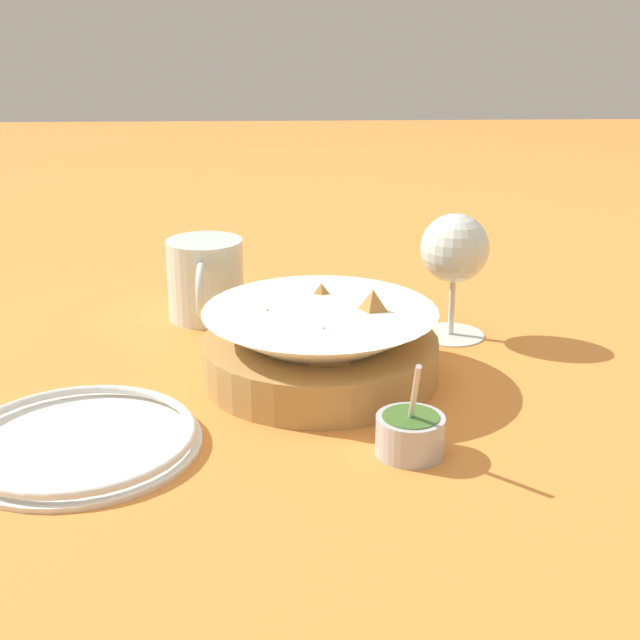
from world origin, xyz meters
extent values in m
plane|color=orange|center=(0.00, 0.00, 0.00)|extent=(4.00, 4.00, 0.00)
cylinder|color=#B2894C|center=(0.02, -0.02, 0.02)|extent=(0.24, 0.24, 0.04)
cone|color=white|center=(0.02, -0.02, 0.04)|extent=(0.24, 0.24, 0.07)
cylinder|color=#3D842D|center=(0.02, -0.02, 0.02)|extent=(0.18, 0.18, 0.01)
pyramid|color=#B77A38|center=(0.07, -0.01, 0.05)|extent=(0.07, 0.08, 0.05)
pyramid|color=#B77A38|center=(0.02, 0.04, 0.06)|extent=(0.08, 0.09, 0.07)
pyramid|color=#B77A38|center=(-0.04, -0.01, 0.06)|extent=(0.05, 0.06, 0.06)
pyramid|color=#B77A38|center=(0.01, -0.07, 0.05)|extent=(0.07, 0.06, 0.05)
cylinder|color=#B7B7BC|center=(0.18, 0.05, 0.02)|extent=(0.06, 0.06, 0.03)
cylinder|color=#42702D|center=(0.18, 0.05, 0.02)|extent=(0.05, 0.05, 0.02)
cylinder|color=#B7B7BC|center=(0.19, 0.05, 0.05)|extent=(0.05, 0.01, 0.08)
cylinder|color=silver|center=(-0.10, 0.14, 0.00)|extent=(0.08, 0.08, 0.00)
cylinder|color=silver|center=(-0.10, 0.14, 0.04)|extent=(0.01, 0.01, 0.07)
sphere|color=silver|center=(-0.10, 0.14, 0.10)|extent=(0.08, 0.08, 0.08)
sphere|color=#E5B77F|center=(-0.10, 0.14, 0.09)|extent=(0.05, 0.05, 0.05)
cylinder|color=silver|center=(-0.17, -0.15, 0.05)|extent=(0.09, 0.09, 0.10)
cylinder|color=orange|center=(-0.17, -0.15, 0.04)|extent=(0.08, 0.08, 0.07)
torus|color=silver|center=(-0.12, -0.15, 0.05)|extent=(0.07, 0.01, 0.07)
cylinder|color=white|center=(0.16, -0.23, 0.00)|extent=(0.21, 0.21, 0.01)
torus|color=white|center=(0.16, -0.23, 0.01)|extent=(0.20, 0.20, 0.01)
camera|label=1|loc=(0.85, -0.05, 0.37)|focal=50.00mm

